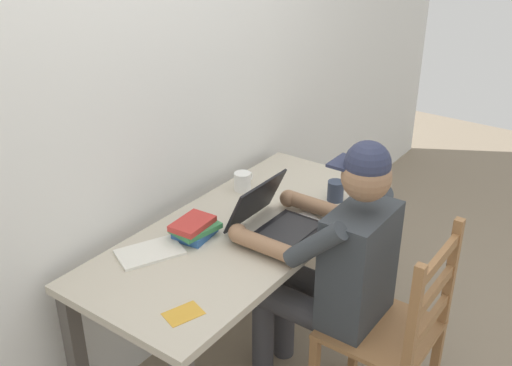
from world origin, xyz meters
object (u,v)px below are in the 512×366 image
Objects in this scene: laptop at (274,220)px; computer_mouse at (315,206)px; seated_person at (335,263)px; coffee_mug_white at (243,181)px; coffee_mug_dark at (336,191)px; wooden_chair at (393,333)px; desk at (244,247)px; landscape_photo_print at (183,314)px; book_stack_main at (194,228)px.

laptop is 3.30× the size of computer_mouse.
coffee_mug_white is at bearing 71.07° from seated_person.
computer_mouse is 0.83× the size of coffee_mug_white.
wooden_chair is at bearing -127.94° from coffee_mug_dark.
wooden_chair reaches higher than desk.
seated_person is 0.70m from landscape_photo_print.
wooden_chair reaches higher than landscape_photo_print.
laptop is 0.65m from landscape_photo_print.
desk is 13.48× the size of coffee_mug_dark.
seated_person is at bearing -80.67° from desk.
coffee_mug_white is at bearing 76.63° from wooden_chair.
landscape_photo_print is (-0.65, -0.06, -0.05)m from laptop.
desk is 0.39m from coffee_mug_white.
seated_person is 12.59× the size of computer_mouse.
laptop reaches higher than computer_mouse.
seated_person reaches higher than desk.
wooden_chair reaches higher than computer_mouse.
coffee_mug_dark is (0.14, -0.03, 0.03)m from computer_mouse.
book_stack_main is at bearing 115.47° from seated_person.
computer_mouse is (0.25, 0.53, 0.30)m from wooden_chair.
landscape_photo_print is (-0.59, -0.19, 0.10)m from desk.
landscape_photo_print is (-0.91, -0.02, -0.02)m from computer_mouse.
laptop is 0.27m from computer_mouse.
coffee_mug_dark is at bearing -67.74° from coffee_mug_white.
computer_mouse reaches higher than desk.
seated_person reaches higher than laptop.
book_stack_main is at bearing 147.24° from desk.
seated_person is 0.46m from coffee_mug_dark.
landscape_photo_print is at bearing -143.23° from book_stack_main.
desk is 0.63m from landscape_photo_print.
coffee_mug_white is (0.29, 0.22, 0.15)m from desk.
coffee_mug_white is at bearing 37.70° from desk.
wooden_chair is 0.71m from coffee_mug_dark.
coffee_mug_white is 0.58× the size of book_stack_main.
desk is at bearing 99.33° from seated_person.
desk is 0.38m from computer_mouse.
seated_person is at bearing -86.90° from laptop.
wooden_chair is at bearing -84.41° from desk.
coffee_mug_dark is (0.39, 0.22, 0.11)m from seated_person.
laptop reaches higher than coffee_mug_white.
laptop is at bearing 91.58° from wooden_chair.
desk is at bearing -142.30° from coffee_mug_white.
landscape_photo_print is at bearing -178.84° from computer_mouse.
laptop is 2.74× the size of coffee_mug_white.
landscape_photo_print reaches higher than desk.
book_stack_main is at bearing 107.32° from wooden_chair.
seated_person is 1.32× the size of wooden_chair.
computer_mouse is (0.25, 0.25, 0.08)m from seated_person.
wooden_chair reaches higher than book_stack_main.
wooden_chair reaches higher than coffee_mug_white.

